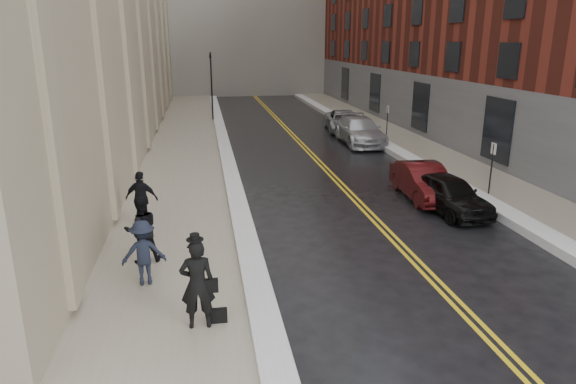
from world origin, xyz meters
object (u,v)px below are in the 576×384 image
object	(u,v)px
pedestrian_b	(143,253)
car_maroon	(423,181)
pedestrian_main	(197,284)
pedestrian_c	(142,199)
car_silver_near	(360,131)
pedestrian_a	(142,230)
car_silver_far	(344,121)
car_black	(449,194)

from	to	relation	value
pedestrian_b	car_maroon	bearing A→B (deg)	-154.58
pedestrian_main	pedestrian_c	xyz separation A→B (m)	(-1.85, 6.72, -0.08)
car_silver_near	pedestrian_c	distance (m)	17.36
pedestrian_b	pedestrian_a	bearing A→B (deg)	-88.53
pedestrian_main	pedestrian_c	bearing A→B (deg)	-74.66
car_maroon	car_silver_near	size ratio (longest dim) A/B	0.78
pedestrian_main	car_maroon	bearing A→B (deg)	-136.14
car_silver_far	pedestrian_a	size ratio (longest dim) A/B	2.63
car_silver_near	pedestrian_b	size ratio (longest dim) A/B	3.26
car_silver_near	pedestrian_main	bearing A→B (deg)	-114.93
car_silver_far	pedestrian_main	distance (m)	26.28
pedestrian_a	car_silver_near	bearing A→B (deg)	-140.71
car_silver_near	pedestrian_c	world-z (taller)	pedestrian_c
pedestrian_a	pedestrian_b	xyz separation A→B (m)	(0.18, -1.37, -0.11)
pedestrian_main	pedestrian_b	distance (m)	2.68
car_maroon	pedestrian_c	world-z (taller)	pedestrian_c
pedestrian_main	pedestrian_a	bearing A→B (deg)	-67.44
pedestrian_a	pedestrian_b	size ratio (longest dim) A/B	1.13
car_silver_far	pedestrian_a	xyz separation A→B (m)	(-11.45, -20.65, 0.41)
car_maroon	car_silver_near	xyz separation A→B (m)	(0.81, 11.23, 0.10)
car_maroon	pedestrian_a	distance (m)	11.44
car_black	car_silver_far	world-z (taller)	car_silver_far
car_maroon	car_silver_near	bearing A→B (deg)	88.13
pedestrian_a	car_black	bearing A→B (deg)	-179.55
pedestrian_a	pedestrian_b	world-z (taller)	pedestrian_a
car_maroon	car_silver_far	world-z (taller)	car_maroon
pedestrian_c	car_silver_far	bearing A→B (deg)	-109.51
car_silver_far	car_silver_near	bearing A→B (deg)	-85.61
car_silver_near	pedestrian_a	world-z (taller)	pedestrian_a
car_silver_near	pedestrian_c	bearing A→B (deg)	-130.33
car_maroon	pedestrian_a	world-z (taller)	pedestrian_a
pedestrian_b	pedestrian_c	xyz separation A→B (m)	(-0.49, 4.41, 0.08)
car_black	pedestrian_main	bearing A→B (deg)	-149.79
car_silver_near	pedestrian_c	size ratio (longest dim) A/B	2.97
car_black	car_silver_far	bearing A→B (deg)	80.70
pedestrian_c	car_maroon	bearing A→B (deg)	-156.31
car_black	pedestrian_b	bearing A→B (deg)	-163.32
car_black	pedestrian_c	distance (m)	10.93
pedestrian_a	pedestrian_c	distance (m)	3.06
car_black	car_silver_near	size ratio (longest dim) A/B	0.74
pedestrian_a	pedestrian_main	bearing A→B (deg)	96.73
pedestrian_main	pedestrian_c	distance (m)	6.97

